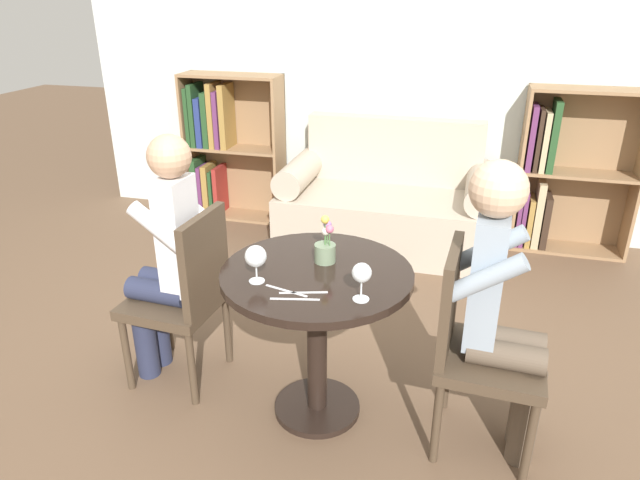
{
  "coord_description": "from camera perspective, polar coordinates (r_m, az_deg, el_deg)",
  "views": [
    {
      "loc": [
        0.57,
        -2.05,
        1.82
      ],
      "look_at": [
        0.0,
        0.05,
        0.85
      ],
      "focal_mm": 32.0,
      "sensor_mm": 36.0,
      "label": 1
    }
  ],
  "objects": [
    {
      "name": "ground_plane",
      "position": [
        2.8,
        -0.28,
        -16.55
      ],
      "size": [
        16.0,
        16.0,
        0.0
      ],
      "primitive_type": "plane",
      "color": "brown"
    },
    {
      "name": "back_wall",
      "position": [
        4.53,
        8.25,
        17.74
      ],
      "size": [
        5.2,
        0.05,
        2.7
      ],
      "color": "silver",
      "rests_on": "ground_plane"
    },
    {
      "name": "round_table",
      "position": [
        2.48,
        -0.3,
        -6.69
      ],
      "size": [
        0.82,
        0.82,
        0.73
      ],
      "color": "black",
      "rests_on": "ground_plane"
    },
    {
      "name": "couch",
      "position": [
        4.35,
        6.7,
        3.48
      ],
      "size": [
        1.56,
        0.8,
        0.92
      ],
      "color": "#B7A893",
      "rests_on": "ground_plane"
    },
    {
      "name": "bookshelf_left",
      "position": [
        4.9,
        -9.67,
        9.29
      ],
      "size": [
        0.82,
        0.28,
        1.2
      ],
      "color": "#93704C",
      "rests_on": "ground_plane"
    },
    {
      "name": "bookshelf_right",
      "position": [
        4.54,
        22.9,
        5.97
      ],
      "size": [
        0.82,
        0.28,
        1.2
      ],
      "color": "#93704C",
      "rests_on": "ground_plane"
    },
    {
      "name": "chair_left",
      "position": [
        2.8,
        -13.25,
        -5.05
      ],
      "size": [
        0.44,
        0.44,
        0.9
      ],
      "rotation": [
        0.0,
        0.0,
        -1.63
      ],
      "color": "#473828",
      "rests_on": "ground_plane"
    },
    {
      "name": "chair_right",
      "position": [
        2.44,
        15.2,
        -9.89
      ],
      "size": [
        0.44,
        0.44,
        0.9
      ],
      "rotation": [
        0.0,
        0.0,
        1.52
      ],
      "color": "#473828",
      "rests_on": "ground_plane"
    },
    {
      "name": "person_left",
      "position": [
        2.77,
        -15.12,
        -1.75
      ],
      "size": [
        0.43,
        0.36,
        1.25
      ],
      "rotation": [
        0.0,
        0.0,
        -1.63
      ],
      "color": "#282D47",
      "rests_on": "ground_plane"
    },
    {
      "name": "person_right",
      "position": [
        2.34,
        17.79,
        -6.31
      ],
      "size": [
        0.43,
        0.35,
        1.27
      ],
      "rotation": [
        0.0,
        0.0,
        1.52
      ],
      "color": "brown",
      "rests_on": "ground_plane"
    },
    {
      "name": "wine_glass_left",
      "position": [
        2.28,
        -6.45,
        -1.74
      ],
      "size": [
        0.09,
        0.09,
        0.16
      ],
      "color": "white",
      "rests_on": "round_table"
    },
    {
      "name": "wine_glass_right",
      "position": [
        2.14,
        4.19,
        -3.42
      ],
      "size": [
        0.08,
        0.08,
        0.15
      ],
      "color": "white",
      "rests_on": "round_table"
    },
    {
      "name": "flower_vase",
      "position": [
        2.44,
        0.55,
        -0.65
      ],
      "size": [
        0.09,
        0.09,
        0.21
      ],
      "color": "gray",
      "rests_on": "round_table"
    },
    {
      "name": "knife_left_setting",
      "position": [
        2.23,
        -1.63,
        -5.28
      ],
      "size": [
        0.18,
        0.07,
        0.0
      ],
      "color": "silver",
      "rests_on": "round_table"
    },
    {
      "name": "fork_left_setting",
      "position": [
        2.18,
        -2.53,
        -5.93
      ],
      "size": [
        0.19,
        0.05,
        0.0
      ],
      "color": "silver",
      "rests_on": "round_table"
    },
    {
      "name": "knife_right_setting",
      "position": [
        2.24,
        -3.4,
        -5.09
      ],
      "size": [
        0.19,
        0.06,
        0.0
      ],
      "color": "silver",
      "rests_on": "round_table"
    }
  ]
}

